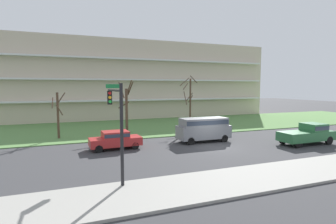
# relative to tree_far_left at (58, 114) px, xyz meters

# --- Properties ---
(ground) EXTENTS (160.00, 160.00, 0.00)m
(ground) POSITION_rel_tree_far_left_xyz_m (13.31, -9.08, -2.61)
(ground) COLOR #38383A
(sidewalk_curb_near) EXTENTS (80.00, 4.00, 0.15)m
(sidewalk_curb_near) POSITION_rel_tree_far_left_xyz_m (13.31, -17.08, -2.53)
(sidewalk_curb_near) COLOR #99968E
(sidewalk_curb_near) RESTS_ON ground
(grass_lawn_strip) EXTENTS (80.00, 16.00, 0.08)m
(grass_lawn_strip) POSITION_rel_tree_far_left_xyz_m (13.31, 4.92, -2.57)
(grass_lawn_strip) COLOR #547F42
(grass_lawn_strip) RESTS_ON ground
(apartment_building) EXTENTS (46.28, 12.66, 13.06)m
(apartment_building) POSITION_rel_tree_far_left_xyz_m (13.31, 18.77, 3.92)
(apartment_building) COLOR beige
(apartment_building) RESTS_ON ground
(tree_far_left) EXTENTS (1.37, 1.33, 4.83)m
(tree_far_left) POSITION_rel_tree_far_left_xyz_m (0.00, 0.00, 0.00)
(tree_far_left) COLOR #4C3828
(tree_far_left) RESTS_ON ground
(tree_left) EXTENTS (1.65, 1.72, 6.17)m
(tree_left) POSITION_rel_tree_far_left_xyz_m (7.25, 0.50, 0.48)
(tree_left) COLOR #4C3828
(tree_left) RESTS_ON ground
(tree_center) EXTENTS (2.03, 2.05, 6.76)m
(tree_center) POSITION_rel_tree_far_left_xyz_m (15.19, 0.45, 1.01)
(tree_center) COLOR #4C3828
(tree_center) RESTS_ON ground
(van_gray_near_left) EXTENTS (5.20, 2.01, 2.36)m
(van_gray_near_left) POSITION_rel_tree_far_left_xyz_m (13.37, -6.58, -1.21)
(van_gray_near_left) COLOR slate
(van_gray_near_left) RESTS_ON ground
(sedan_red_center_left) EXTENTS (4.47, 1.99, 1.57)m
(sedan_red_center_left) POSITION_rel_tree_far_left_xyz_m (4.74, -6.58, -1.74)
(sedan_red_center_left) COLOR #B22828
(sedan_red_center_left) RESTS_ON ground
(pickup_green_center_right) EXTENTS (5.41, 2.03, 1.95)m
(pickup_green_center_right) POSITION_rel_tree_far_left_xyz_m (22.03, -11.08, -1.59)
(pickup_green_center_right) COLOR #2D6B3D
(pickup_green_center_right) RESTS_ON ground
(traffic_signal_mast) EXTENTS (0.90, 4.40, 5.58)m
(traffic_signal_mast) POSITION_rel_tree_far_left_xyz_m (3.56, -14.15, 1.20)
(traffic_signal_mast) COLOR black
(traffic_signal_mast) RESTS_ON ground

